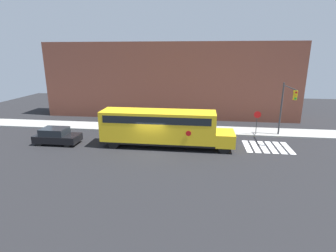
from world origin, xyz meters
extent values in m
plane|color=black|center=(0.00, 0.00, 0.00)|extent=(60.00, 60.00, 0.00)
cube|color=#9E9E99|center=(0.00, 6.50, 0.07)|extent=(44.00, 3.00, 0.15)
cube|color=brown|center=(0.00, 13.00, 4.72)|extent=(32.00, 4.00, 9.45)
cube|color=white|center=(8.42, 2.00, 0.00)|extent=(0.50, 3.20, 0.01)
cube|color=white|center=(9.12, 2.00, 0.00)|extent=(0.50, 3.20, 0.01)
cube|color=white|center=(9.82, 2.00, 0.00)|extent=(0.50, 3.20, 0.01)
cube|color=white|center=(10.52, 2.00, 0.00)|extent=(0.50, 3.20, 0.01)
cube|color=white|center=(11.22, 2.00, 0.00)|extent=(0.50, 3.20, 0.01)
cube|color=white|center=(11.92, 2.00, 0.00)|extent=(0.50, 3.20, 0.01)
cube|color=yellow|center=(0.46, 0.98, 1.84)|extent=(10.00, 2.50, 2.79)
cube|color=yellow|center=(6.28, 0.98, 1.01)|extent=(1.63, 2.50, 1.12)
cube|color=black|center=(0.46, 0.98, 0.53)|extent=(10.00, 2.54, 0.16)
cube|color=black|center=(0.46, 0.98, 2.69)|extent=(9.20, 2.53, 0.64)
cylinder|color=red|center=(3.22, -0.31, 1.70)|extent=(0.44, 0.02, 0.44)
cylinder|color=black|center=(6.20, 2.06, 0.50)|extent=(1.00, 0.30, 1.00)
cylinder|color=black|center=(6.20, -0.10, 0.50)|extent=(1.00, 0.30, 1.00)
cylinder|color=black|center=(-3.34, 2.06, 0.50)|extent=(1.00, 0.30, 1.00)
cylinder|color=black|center=(-3.34, -0.10, 0.50)|extent=(1.00, 0.30, 1.00)
cube|color=black|center=(-8.87, 0.46, 0.55)|extent=(4.03, 1.86, 0.66)
cube|color=#1E2328|center=(-9.11, 0.46, 1.18)|extent=(2.26, 1.72, 0.61)
cylinder|color=black|center=(-7.54, 1.27, 0.32)|extent=(0.64, 0.22, 0.64)
cylinder|color=black|center=(-7.54, -0.36, 0.32)|extent=(0.64, 0.22, 0.64)
cylinder|color=black|center=(-10.20, 1.27, 0.32)|extent=(0.64, 0.22, 0.64)
cylinder|color=black|center=(-10.20, -0.36, 0.32)|extent=(0.64, 0.22, 0.64)
cylinder|color=#38383A|center=(9.76, 5.35, 1.12)|extent=(0.07, 0.07, 2.23)
cylinder|color=red|center=(9.76, 5.30, 2.20)|extent=(0.68, 0.03, 0.68)
cylinder|color=#38383A|center=(12.05, 5.69, 2.68)|extent=(0.16, 0.16, 5.36)
cylinder|color=#38383A|center=(12.05, 3.91, 5.11)|extent=(0.10, 3.57, 0.10)
cube|color=yellow|center=(12.05, 2.22, 4.66)|extent=(0.28, 0.28, 0.80)
cylinder|color=red|center=(12.05, 2.07, 4.92)|extent=(0.18, 0.02, 0.18)
cylinder|color=#EAB214|center=(12.05, 2.07, 4.66)|extent=(0.18, 0.02, 0.18)
cylinder|color=green|center=(12.05, 2.07, 4.40)|extent=(0.18, 0.02, 0.18)
camera|label=1|loc=(4.21, -21.00, 8.08)|focal=28.00mm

